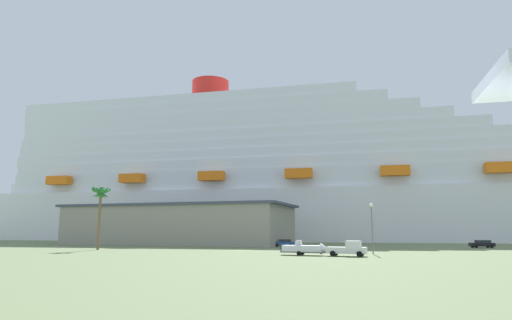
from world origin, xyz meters
TOP-DOWN VIEW (x-y plane):
  - ground_plane at (0.00, 30.00)m, footprint 600.00×600.00m
  - cruise_ship at (2.01, 67.91)m, footprint 277.36×41.79m
  - terminal_building at (-23.68, 26.12)m, footprint 58.88×29.04m
  - pickup_truck at (19.42, -13.96)m, footprint 5.83×2.91m
  - small_boat_on_trailer at (13.38, -13.08)m, footprint 8.25×2.78m
  - palm_tree at (-27.03, -4.42)m, footprint 3.77×3.74m
  - street_lamp at (23.01, -7.82)m, footprint 0.56×0.56m
  - parked_car_black_coupe at (45.59, 20.91)m, footprint 4.99×2.67m
  - parked_car_blue_suv at (4.73, 17.98)m, footprint 4.94×2.53m

SIDE VIEW (x-z plane):
  - ground_plane at x=0.00m, z-range 0.00..0.00m
  - parked_car_black_coupe at x=45.59m, z-range 0.04..1.62m
  - parked_car_blue_suv at x=4.73m, z-range 0.05..1.63m
  - small_boat_on_trailer at x=13.38m, z-range -0.11..2.04m
  - pickup_truck at x=19.42m, z-range -0.06..2.14m
  - terminal_building at x=-23.68m, z-range 0.02..9.92m
  - street_lamp at x=23.01m, z-range 1.20..9.06m
  - palm_tree at x=-27.03m, z-range 3.86..15.78m
  - cruise_ship at x=2.01m, z-range -15.56..53.25m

